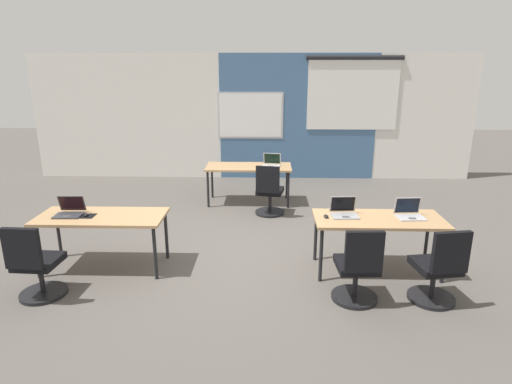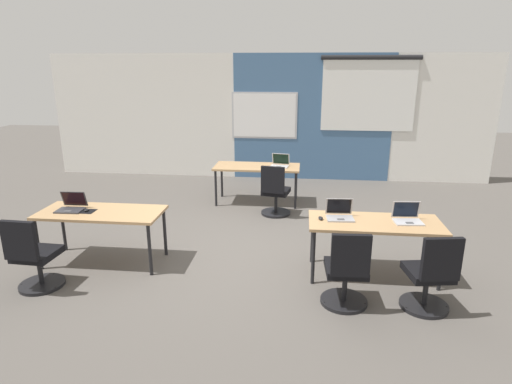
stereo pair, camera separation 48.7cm
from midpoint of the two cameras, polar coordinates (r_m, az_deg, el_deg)
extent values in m
plane|color=#56514C|center=(6.21, -4.12, -7.69)|extent=(24.00, 24.00, 0.00)
cube|color=silver|center=(9.92, -1.92, 9.94)|extent=(10.00, 0.20, 2.80)
cube|color=#42668E|center=(9.80, 4.15, 9.83)|extent=(3.53, 0.01, 2.80)
cube|color=#B7B7BC|center=(9.80, -2.18, 10.14)|extent=(1.48, 0.02, 1.04)
cube|color=white|center=(9.80, -2.18, 10.14)|extent=(1.40, 0.02, 0.96)
cube|color=white|center=(9.87, 11.37, 12.50)|extent=(2.00, 0.02, 1.50)
cylinder|color=black|center=(9.84, 11.65, 17.15)|extent=(2.10, 0.10, 0.10)
cube|color=tan|center=(5.85, -22.20, -3.11)|extent=(1.60, 0.70, 0.04)
cylinder|color=black|center=(6.07, -29.40, -7.03)|extent=(0.04, 0.04, 0.68)
cylinder|color=black|center=(5.47, -15.83, -7.93)|extent=(0.04, 0.04, 0.68)
cylinder|color=black|center=(6.55, -26.80, -5.00)|extent=(0.04, 0.04, 0.68)
cylinder|color=black|center=(5.99, -14.17, -5.57)|extent=(0.04, 0.04, 0.68)
cube|color=tan|center=(5.48, 13.63, -3.60)|extent=(1.60, 0.70, 0.04)
cylinder|color=black|center=(5.24, 6.01, -8.45)|extent=(0.04, 0.04, 0.68)
cylinder|color=black|center=(5.56, 21.56, -8.08)|extent=(0.04, 0.04, 0.68)
cylinder|color=black|center=(5.79, 5.57, -5.93)|extent=(0.04, 0.04, 0.68)
cylinder|color=black|center=(6.08, 19.71, -5.76)|extent=(0.04, 0.04, 0.68)
cube|color=tan|center=(8.07, -2.72, 3.34)|extent=(1.60, 0.70, 0.04)
cylinder|color=black|center=(7.96, -8.16, 0.33)|extent=(0.04, 0.04, 0.68)
cylinder|color=black|center=(7.85, 2.55, 0.25)|extent=(0.04, 0.04, 0.68)
cylinder|color=black|center=(8.53, -7.50, 1.46)|extent=(0.04, 0.04, 0.68)
cylinder|color=black|center=(8.43, 2.49, 1.40)|extent=(0.04, 0.04, 0.68)
cube|color=#B7B7BC|center=(5.57, 17.59, -3.32)|extent=(0.35, 0.26, 0.02)
cube|color=#4C4C4F|center=(5.52, 17.78, -3.40)|extent=(0.09, 0.07, 0.00)
cube|color=#B7B7BC|center=(5.65, 17.22, -1.74)|extent=(0.33, 0.07, 0.22)
cube|color=black|center=(5.65, 17.24, -1.75)|extent=(0.30, 0.06, 0.19)
cylinder|color=black|center=(5.27, 19.79, -13.17)|extent=(0.52, 0.52, 0.04)
cylinder|color=black|center=(5.19, 20.00, -11.34)|extent=(0.06, 0.06, 0.34)
cube|color=black|center=(5.09, 20.23, -9.25)|extent=(0.50, 0.50, 0.08)
cube|color=black|center=(4.79, 21.92, -7.57)|extent=(0.40, 0.12, 0.46)
sphere|color=black|center=(5.45, 18.67, -12.00)|extent=(0.04, 0.04, 0.04)
sphere|color=black|center=(5.32, 22.34, -13.17)|extent=(0.04, 0.04, 0.04)
sphere|color=black|center=(5.12, 17.89, -13.88)|extent=(0.04, 0.04, 0.04)
cube|color=silver|center=(8.01, 0.27, 3.45)|extent=(0.36, 0.28, 0.02)
cube|color=#4C4C4F|center=(7.96, 0.20, 3.44)|extent=(0.10, 0.07, 0.00)
cube|color=silver|center=(8.12, 0.44, 4.47)|extent=(0.34, 0.11, 0.22)
cube|color=black|center=(8.11, 0.43, 4.47)|extent=(0.30, 0.10, 0.19)
cylinder|color=black|center=(7.64, 0.03, -2.74)|extent=(0.52, 0.52, 0.04)
cylinder|color=black|center=(7.58, 0.03, -1.39)|extent=(0.06, 0.06, 0.34)
cube|color=black|center=(7.52, 0.03, 0.14)|extent=(0.51, 0.51, 0.08)
cube|color=black|center=(7.21, -0.37, 1.64)|extent=(0.40, 0.13, 0.46)
sphere|color=black|center=(7.86, 0.38, -2.17)|extent=(0.04, 0.04, 0.04)
sphere|color=black|center=(7.53, 1.58, -3.02)|extent=(0.04, 0.04, 0.04)
sphere|color=black|center=(7.62, -1.72, -2.79)|extent=(0.04, 0.04, 0.04)
cube|color=#333338|center=(5.98, -25.92, -2.87)|extent=(0.34, 0.24, 0.02)
cube|color=#4C4C4F|center=(5.94, -26.14, -2.94)|extent=(0.09, 0.06, 0.00)
cube|color=#333338|center=(6.08, -25.48, -1.40)|extent=(0.33, 0.09, 0.21)
cube|color=black|center=(6.07, -25.50, -1.40)|extent=(0.30, 0.07, 0.19)
cube|color=black|center=(5.90, -23.96, -2.97)|extent=(0.22, 0.19, 0.00)
ellipsoid|color=black|center=(5.89, -23.98, -2.79)|extent=(0.08, 0.11, 0.03)
cylinder|color=black|center=(5.74, -28.69, -11.78)|extent=(0.52, 0.52, 0.04)
cylinder|color=black|center=(5.66, -28.96, -10.08)|extent=(0.06, 0.06, 0.34)
cube|color=black|center=(5.58, -29.26, -8.14)|extent=(0.46, 0.46, 0.08)
cube|color=black|center=(5.29, -31.12, -6.53)|extent=(0.40, 0.08, 0.46)
sphere|color=black|center=(5.91, -27.48, -10.76)|extent=(0.04, 0.04, 0.04)
sphere|color=black|center=(5.57, -27.12, -12.39)|extent=(0.04, 0.04, 0.04)
sphere|color=black|center=(5.81, -30.96, -11.78)|extent=(0.04, 0.04, 0.04)
cube|color=#9E9EA3|center=(5.43, 9.26, -3.23)|extent=(0.34, 0.25, 0.02)
cube|color=#4C4C4F|center=(5.38, 9.37, -3.32)|extent=(0.09, 0.07, 0.00)
cube|color=#9E9EA3|center=(5.52, 9.04, -1.61)|extent=(0.33, 0.08, 0.22)
cube|color=black|center=(5.52, 9.05, -1.62)|extent=(0.30, 0.06, 0.19)
ellipsoid|color=black|center=(5.37, 6.76, -3.26)|extent=(0.07, 0.11, 0.03)
cylinder|color=black|center=(5.07, 10.21, -13.65)|extent=(0.52, 0.52, 0.04)
cylinder|color=black|center=(4.98, 10.32, -11.76)|extent=(0.06, 0.06, 0.34)
cube|color=black|center=(4.88, 10.45, -9.59)|extent=(0.46, 0.46, 0.08)
cube|color=black|center=(4.55, 11.24, -7.91)|extent=(0.40, 0.08, 0.46)
sphere|color=black|center=(5.27, 9.72, -12.36)|extent=(0.04, 0.04, 0.04)
sphere|color=black|center=(5.06, 12.92, -13.89)|extent=(0.04, 0.04, 0.04)
sphere|color=black|center=(4.97, 7.78, -14.16)|extent=(0.04, 0.04, 0.04)
camera|label=1|loc=(0.24, -92.26, -0.67)|focal=30.02mm
camera|label=2|loc=(0.24, 87.74, 0.67)|focal=30.02mm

